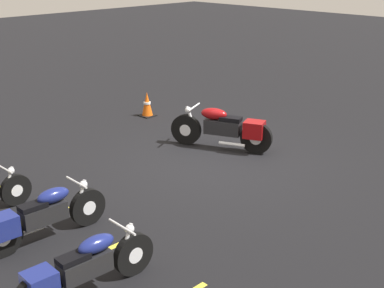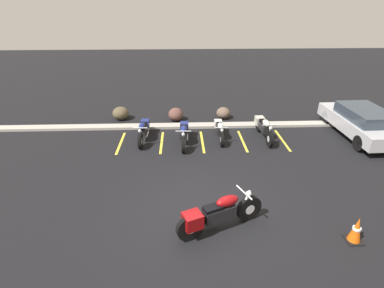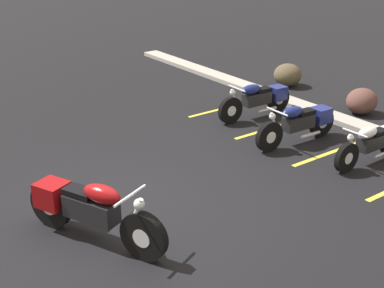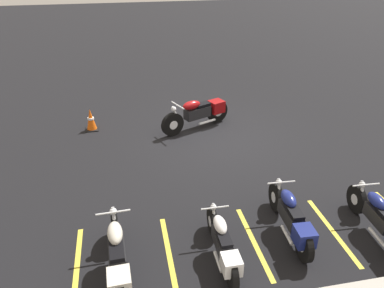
{
  "view_description": "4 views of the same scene",
  "coord_description": "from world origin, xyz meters",
  "px_view_note": "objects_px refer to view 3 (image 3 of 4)",
  "views": [
    {
      "loc": [
        -7.38,
        8.18,
        4.35
      ],
      "look_at": [
        -0.52,
        1.23,
        0.86
      ],
      "focal_mm": 50.0,
      "sensor_mm": 36.0,
      "label": 1
    },
    {
      "loc": [
        -0.5,
        -6.78,
        5.45
      ],
      "look_at": [
        -0.14,
        2.22,
        1.04
      ],
      "focal_mm": 28.0,
      "sensor_mm": 36.0,
      "label": 2
    },
    {
      "loc": [
        6.73,
        -3.58,
        4.41
      ],
      "look_at": [
        -0.07,
        1.43,
        0.83
      ],
      "focal_mm": 50.0,
      "sensor_mm": 36.0,
      "label": 3
    },
    {
      "loc": [
        2.69,
        9.85,
        5.27
      ],
      "look_at": [
        1.1,
        1.78,
        0.82
      ],
      "focal_mm": 35.0,
      "sensor_mm": 36.0,
      "label": 4
    }
  ],
  "objects_px": {
    "motorcycle_maroon_featured": "(88,209)",
    "parked_bike_2": "(374,142)",
    "landscape_rock_2": "(288,75)",
    "landscape_rock_1": "(362,101)",
    "parked_bike_1": "(301,122)",
    "parked_bike_0": "(259,99)"
  },
  "relations": [
    {
      "from": "motorcycle_maroon_featured",
      "to": "landscape_rock_2",
      "type": "xyz_separation_m",
      "value": [
        -3.84,
        8.09,
        -0.2
      ]
    },
    {
      "from": "parked_bike_0",
      "to": "landscape_rock_1",
      "type": "xyz_separation_m",
      "value": [
        1.35,
        2.15,
        -0.12
      ]
    },
    {
      "from": "landscape_rock_2",
      "to": "parked_bike_1",
      "type": "bearing_deg",
      "value": -42.18
    },
    {
      "from": "motorcycle_maroon_featured",
      "to": "parked_bike_0",
      "type": "height_order",
      "value": "motorcycle_maroon_featured"
    },
    {
      "from": "landscape_rock_2",
      "to": "parked_bike_2",
      "type": "bearing_deg",
      "value": -27.38
    },
    {
      "from": "parked_bike_1",
      "to": "parked_bike_2",
      "type": "xyz_separation_m",
      "value": [
        1.53,
        0.41,
        -0.04
      ]
    },
    {
      "from": "landscape_rock_1",
      "to": "parked_bike_1",
      "type": "bearing_deg",
      "value": -81.85
    },
    {
      "from": "parked_bike_0",
      "to": "parked_bike_1",
      "type": "xyz_separation_m",
      "value": [
        1.71,
        -0.4,
        0.01
      ]
    },
    {
      "from": "parked_bike_1",
      "to": "landscape_rock_1",
      "type": "height_order",
      "value": "parked_bike_1"
    },
    {
      "from": "landscape_rock_1",
      "to": "parked_bike_2",
      "type": "bearing_deg",
      "value": -48.48
    },
    {
      "from": "parked_bike_0",
      "to": "landscape_rock_1",
      "type": "bearing_deg",
      "value": 150.26
    },
    {
      "from": "motorcycle_maroon_featured",
      "to": "landscape_rock_1",
      "type": "distance_m",
      "value": 7.91
    },
    {
      "from": "parked_bike_2",
      "to": "landscape_rock_2",
      "type": "relative_size",
      "value": 2.49
    },
    {
      "from": "motorcycle_maroon_featured",
      "to": "parked_bike_2",
      "type": "xyz_separation_m",
      "value": [
        0.77,
        5.7,
        -0.11
      ]
    },
    {
      "from": "motorcycle_maroon_featured",
      "to": "landscape_rock_2",
      "type": "relative_size",
      "value": 2.95
    },
    {
      "from": "motorcycle_maroon_featured",
      "to": "parked_bike_1",
      "type": "distance_m",
      "value": 5.34
    },
    {
      "from": "parked_bike_1",
      "to": "landscape_rock_2",
      "type": "height_order",
      "value": "parked_bike_1"
    },
    {
      "from": "parked_bike_1",
      "to": "landscape_rock_2",
      "type": "distance_m",
      "value": 4.17
    },
    {
      "from": "motorcycle_maroon_featured",
      "to": "landscape_rock_1",
      "type": "relative_size",
      "value": 2.99
    },
    {
      "from": "parked_bike_0",
      "to": "parked_bike_2",
      "type": "height_order",
      "value": "parked_bike_0"
    },
    {
      "from": "motorcycle_maroon_featured",
      "to": "landscape_rock_1",
      "type": "height_order",
      "value": "motorcycle_maroon_featured"
    },
    {
      "from": "parked_bike_0",
      "to": "landscape_rock_2",
      "type": "xyz_separation_m",
      "value": [
        -1.38,
        2.4,
        -0.12
      ]
    }
  ]
}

